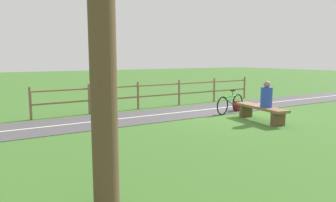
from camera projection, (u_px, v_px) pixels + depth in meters
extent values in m
plane|color=#3D6B28|center=(230.00, 113.00, 11.43)|extent=(80.00, 80.00, 0.00)
cube|color=#4C494C|center=(115.00, 120.00, 10.21)|extent=(2.63, 36.02, 0.02)
cube|color=silver|center=(115.00, 119.00, 10.21)|extent=(0.40, 32.00, 0.00)
cube|color=brown|center=(261.00, 107.00, 9.97)|extent=(2.10, 0.80, 0.08)
cube|color=brown|center=(278.00, 119.00, 9.30)|extent=(0.23, 0.44, 0.40)
cube|color=brown|center=(246.00, 111.00, 10.70)|extent=(0.23, 0.44, 0.40)
cylinder|color=#2847B7|center=(266.00, 97.00, 9.71)|extent=(0.41, 0.41, 0.61)
sphere|color=#9E755B|center=(267.00, 84.00, 9.66)|extent=(0.21, 0.21, 0.21)
torus|color=black|center=(223.00, 106.00, 11.02)|extent=(0.20, 0.65, 0.66)
torus|color=black|center=(238.00, 103.00, 11.70)|extent=(0.20, 0.65, 0.66)
cylinder|color=#237038|center=(230.00, 97.00, 11.32)|extent=(0.23, 0.80, 0.04)
cylinder|color=#237038|center=(228.00, 101.00, 11.24)|extent=(0.17, 0.58, 0.31)
cylinder|color=#237038|center=(233.00, 94.00, 11.41)|extent=(0.03, 0.03, 0.20)
cube|color=black|center=(233.00, 90.00, 11.39)|extent=(0.12, 0.21, 0.05)
cube|color=maroon|center=(237.00, 106.00, 11.92)|extent=(0.36, 0.31, 0.37)
cube|color=maroon|center=(234.00, 107.00, 11.92)|extent=(0.21, 0.14, 0.17)
cylinder|color=brown|center=(244.00, 88.00, 15.45)|extent=(0.08, 0.08, 1.07)
cylinder|color=brown|center=(214.00, 90.00, 14.39)|extent=(0.08, 0.08, 1.07)
cylinder|color=brown|center=(179.00, 92.00, 13.34)|extent=(0.08, 0.08, 1.07)
cylinder|color=brown|center=(138.00, 95.00, 12.28)|extent=(0.08, 0.08, 1.07)
cylinder|color=brown|center=(89.00, 99.00, 11.23)|extent=(0.08, 0.08, 1.07)
cylinder|color=brown|center=(30.00, 103.00, 10.17)|extent=(0.08, 0.08, 1.07)
cylinder|color=brown|center=(159.00, 85.00, 12.76)|extent=(0.23, 9.74, 0.06)
cylinder|color=brown|center=(159.00, 95.00, 12.82)|extent=(0.23, 9.74, 0.06)
cylinder|color=brown|center=(103.00, 64.00, 3.94)|extent=(0.34, 0.34, 3.81)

